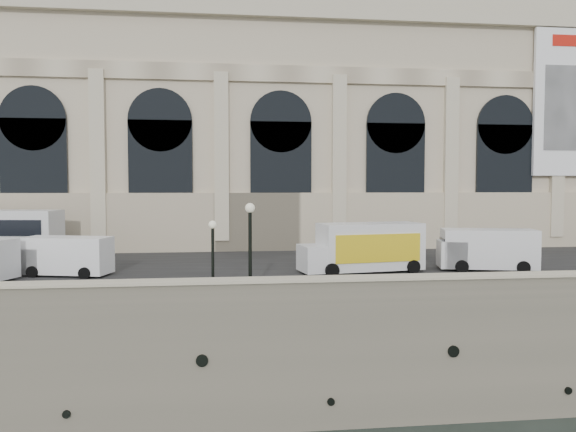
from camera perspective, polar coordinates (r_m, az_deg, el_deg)
name	(u,v)px	position (r m, az deg, el deg)	size (l,w,h in m)	color
ground	(412,426)	(29.47, 12.51, -20.12)	(260.00, 260.00, 0.00)	black
quay	(304,264)	(61.81, 1.67, -4.91)	(160.00, 70.00, 6.00)	#776E5C
street	(348,263)	(40.94, 6.07, -4.73)	(160.00, 24.00, 0.06)	#2D2D2D
parapet	(410,288)	(28.11, 12.26, -7.14)	(160.00, 1.40, 1.21)	#776E5C
museum	(251,104)	(57.06, -3.74, 11.27)	(69.00, 18.70, 29.10)	beige
van_b	(62,256)	(37.39, -21.98, -3.80)	(5.82, 3.41, 2.44)	white
van_c	(482,250)	(39.02, 19.15, -3.24)	(6.51, 3.69, 2.74)	silver
box_truck	(364,248)	(36.32, 7.69, -3.23)	(8.20, 3.81, 3.18)	silver
lamp_left	(213,260)	(27.83, -7.65, -4.47)	(0.40, 0.40, 3.88)	black
lamp_right	(250,251)	(28.01, -3.87, -3.54)	(0.48, 0.48, 4.72)	black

